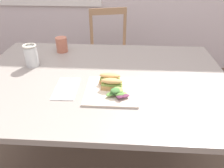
# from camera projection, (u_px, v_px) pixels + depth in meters

# --- Properties ---
(dining_table) EXTENTS (1.39, 0.95, 0.74)m
(dining_table) POSITION_uv_depth(u_px,v_px,m) (101.00, 93.00, 1.22)
(dining_table) COLOR gray
(dining_table) RESTS_ON ground
(chair_wooden_far) EXTENTS (0.48, 0.48, 0.87)m
(chair_wooden_far) POSITION_uv_depth(u_px,v_px,m) (111.00, 55.00, 2.13)
(chair_wooden_far) COLOR tan
(chair_wooden_far) RESTS_ON ground
(plate_lunch) EXTENTS (0.25, 0.25, 0.01)m
(plate_lunch) POSITION_uv_depth(u_px,v_px,m) (111.00, 91.00, 1.03)
(plate_lunch) COLOR beige
(plate_lunch) RESTS_ON dining_table
(sandwich_half_front) EXTENTS (0.11, 0.06, 0.06)m
(sandwich_half_front) POSITION_uv_depth(u_px,v_px,m) (112.00, 84.00, 1.02)
(sandwich_half_front) COLOR tan
(sandwich_half_front) RESTS_ON plate_lunch
(sandwich_half_back) EXTENTS (0.11, 0.06, 0.06)m
(sandwich_half_back) POSITION_uv_depth(u_px,v_px,m) (110.00, 78.00, 1.07)
(sandwich_half_back) COLOR tan
(sandwich_half_back) RESTS_ON plate_lunch
(salad_mixed_greens) EXTENTS (0.12, 0.11, 0.04)m
(salad_mixed_greens) POSITION_uv_depth(u_px,v_px,m) (117.00, 92.00, 0.98)
(salad_mixed_greens) COLOR #6B9E47
(salad_mixed_greens) RESTS_ON plate_lunch
(napkin_folded) EXTENTS (0.12, 0.20, 0.00)m
(napkin_folded) POSITION_uv_depth(u_px,v_px,m) (67.00, 88.00, 1.05)
(napkin_folded) COLOR silver
(napkin_folded) RESTS_ON dining_table
(fork_on_napkin) EXTENTS (0.03, 0.19, 0.00)m
(fork_on_napkin) POSITION_uv_depth(u_px,v_px,m) (67.00, 86.00, 1.07)
(fork_on_napkin) COLOR silver
(fork_on_napkin) RESTS_ON napkin_folded
(mason_jar_iced_tea) EXTENTS (0.08, 0.08, 0.13)m
(mason_jar_iced_tea) POSITION_uv_depth(u_px,v_px,m) (31.00, 56.00, 1.24)
(mason_jar_iced_tea) COLOR gold
(mason_jar_iced_tea) RESTS_ON dining_table
(cup_extra_side) EXTENTS (0.08, 0.08, 0.10)m
(cup_extra_side) POSITION_uv_depth(u_px,v_px,m) (62.00, 45.00, 1.43)
(cup_extra_side) COLOR #B2664C
(cup_extra_side) RESTS_ON dining_table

